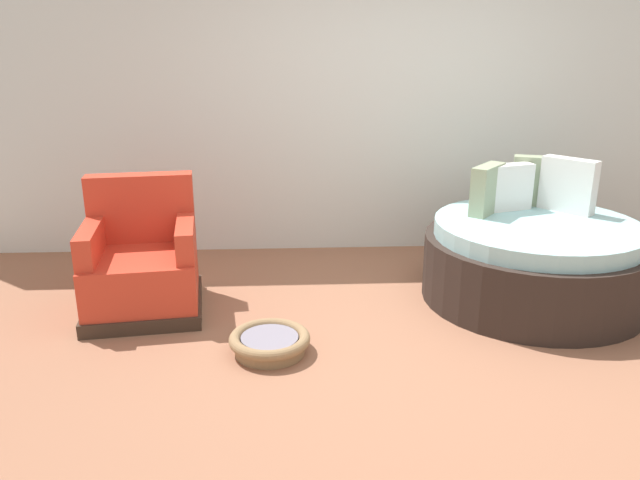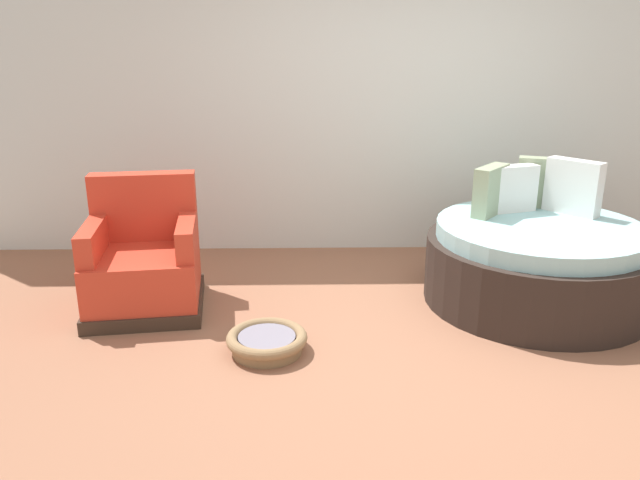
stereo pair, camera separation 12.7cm
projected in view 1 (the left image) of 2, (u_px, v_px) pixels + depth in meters
ground_plane at (416, 351)px, 3.95m from camera, size 8.00×8.00×0.02m
back_wall at (377, 101)px, 5.51m from camera, size 8.00×0.12×2.68m
round_daybed at (533, 258)px, 4.64m from camera, size 1.62×1.62×1.01m
red_armchair at (142, 266)px, 4.45m from camera, size 0.89×0.89×0.94m
pet_basket at (270, 342)px, 3.89m from camera, size 0.51×0.51×0.13m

